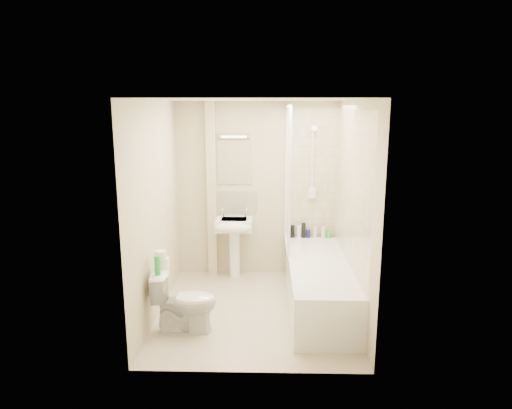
{
  "coord_description": "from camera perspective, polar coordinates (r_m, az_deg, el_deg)",
  "views": [
    {
      "loc": [
        0.14,
        -4.92,
        2.35
      ],
      "look_at": [
        0.01,
        0.2,
        1.22
      ],
      "focal_mm": 32.0,
      "sensor_mm": 36.0,
      "label": 1
    }
  ],
  "objects": [
    {
      "name": "bottle_white_a",
      "position": [
        6.33,
        5.38,
        -3.38
      ],
      "size": [
        0.06,
        0.06,
        0.17
      ],
      "primitive_type": "cylinder",
      "color": "white",
      "rests_on": "bathtub"
    },
    {
      "name": "bottle_black_b",
      "position": [
        6.33,
        5.96,
        -3.22
      ],
      "size": [
        0.05,
        0.05,
        0.21
      ],
      "primitive_type": "cylinder",
      "color": "black",
      "rests_on": "bathtub"
    },
    {
      "name": "pipe_boxing",
      "position": [
        6.26,
        -5.56,
        1.75
      ],
      "size": [
        0.12,
        0.12,
        2.4
      ],
      "primitive_type": "cube",
      "color": "beige",
      "rests_on": "ground"
    },
    {
      "name": "floor",
      "position": [
        5.45,
        -0.18,
        -13.14
      ],
      "size": [
        2.5,
        2.5,
        0.0
      ],
      "primitive_type": "plane",
      "color": "beige",
      "rests_on": "ground"
    },
    {
      "name": "bottle_white_b",
      "position": [
        6.36,
        8.41,
        -3.44
      ],
      "size": [
        0.06,
        0.06,
        0.16
      ],
      "primitive_type": "cylinder",
      "color": "silver",
      "rests_on": "bathtub"
    },
    {
      "name": "bottle_black_a",
      "position": [
        6.32,
        4.58,
        -3.37
      ],
      "size": [
        0.06,
        0.06,
        0.17
      ],
      "primitive_type": "cylinder",
      "color": "black",
      "rests_on": "bathtub"
    },
    {
      "name": "bottle_green",
      "position": [
        6.38,
        9.1,
        -3.76
      ],
      "size": [
        0.06,
        0.06,
        0.08
      ],
      "primitive_type": "cylinder",
      "color": "green",
      "rests_on": "bathtub"
    },
    {
      "name": "bathtub",
      "position": [
        5.49,
        7.83,
        -9.78
      ],
      "size": [
        0.7,
        2.1,
        0.55
      ],
      "color": "white",
      "rests_on": "ground"
    },
    {
      "name": "toilet_roll_upper",
      "position": [
        4.86,
        -11.82,
        -6.2
      ],
      "size": [
        0.12,
        0.12,
        0.09
      ],
      "primitive_type": "cylinder",
      "color": "white",
      "rests_on": "toilet_roll_lower"
    },
    {
      "name": "strip_light",
      "position": [
        6.16,
        -2.76,
        8.66
      ],
      "size": [
        0.42,
        0.07,
        0.07
      ],
      "primitive_type": "cube",
      "color": "silver",
      "rests_on": "wall_back"
    },
    {
      "name": "mirror",
      "position": [
        6.22,
        -2.71,
        5.27
      ],
      "size": [
        0.46,
        0.01,
        0.6
      ],
      "primitive_type": "cube",
      "color": "white",
      "rests_on": "wall_back"
    },
    {
      "name": "shower_screen",
      "position": [
        5.79,
        4.0,
        3.43
      ],
      "size": [
        0.04,
        0.92,
        1.8
      ],
      "color": "white",
      "rests_on": "bathtub"
    },
    {
      "name": "splashback",
      "position": [
        6.31,
        -2.65,
        0.31
      ],
      "size": [
        0.6,
        0.02,
        0.3
      ],
      "primitive_type": "cube",
      "color": "beige",
      "rests_on": "wall_back"
    },
    {
      "name": "tile_back",
      "position": [
        6.25,
        7.04,
        3.8
      ],
      "size": [
        0.7,
        0.01,
        1.75
      ],
      "primitive_type": "cube",
      "color": "beige",
      "rests_on": "wall_back"
    },
    {
      "name": "green_bottle",
      "position": [
        4.73,
        -12.24,
        -7.46
      ],
      "size": [
        0.06,
        0.06,
        0.2
      ],
      "primitive_type": "cylinder",
      "color": "green",
      "rests_on": "toilet"
    },
    {
      "name": "tile_right",
      "position": [
        5.22,
        11.88,
        1.93
      ],
      "size": [
        0.01,
        2.1,
        1.75
      ],
      "primitive_type": "cube",
      "color": "beige",
      "rests_on": "wall_right"
    },
    {
      "name": "bottle_blue",
      "position": [
        6.35,
        6.51,
        -3.64
      ],
      "size": [
        0.06,
        0.06,
        0.11
      ],
      "primitive_type": "cylinder",
      "color": "navy",
      "rests_on": "bathtub"
    },
    {
      "name": "toilet_roll_lower",
      "position": [
        4.92,
        -11.48,
        -7.17
      ],
      "size": [
        0.12,
        0.12,
        0.11
      ],
      "primitive_type": "cylinder",
      "color": "white",
      "rests_on": "toilet"
    },
    {
      "name": "wall_left",
      "position": [
        5.2,
        -12.4,
        -0.67
      ],
      "size": [
        0.02,
        2.5,
        2.4
      ],
      "primitive_type": "cube",
      "color": "beige",
      "rests_on": "ground"
    },
    {
      "name": "wall_back",
      "position": [
        6.27,
        0.14,
        1.83
      ],
      "size": [
        2.2,
        0.02,
        2.4
      ],
      "primitive_type": "cube",
      "color": "beige",
      "rests_on": "ground"
    },
    {
      "name": "wall_right",
      "position": [
        5.14,
        12.17,
        -0.81
      ],
      "size": [
        0.02,
        2.5,
        2.4
      ],
      "primitive_type": "cube",
      "color": "beige",
      "rests_on": "ground"
    },
    {
      "name": "pedestal_sink",
      "position": [
        6.18,
        -2.77,
        -3.4
      ],
      "size": [
        0.49,
        0.46,
        0.95
      ],
      "color": "white",
      "rests_on": "ground"
    },
    {
      "name": "toilet",
      "position": [
        4.94,
        -8.92,
        -11.87
      ],
      "size": [
        0.45,
        0.7,
        0.67
      ],
      "primitive_type": "imported",
      "rotation": [
        0.0,
        0.0,
        1.63
      ],
      "color": "white",
      "rests_on": "ground"
    },
    {
      "name": "bottle_cream",
      "position": [
        6.35,
        7.38,
        -3.44
      ],
      "size": [
        0.06,
        0.06,
        0.16
      ],
      "primitive_type": "cylinder",
      "color": "beige",
      "rests_on": "bathtub"
    },
    {
      "name": "shower_fixture",
      "position": [
        6.19,
        7.09,
        4.84
      ],
      "size": [
        0.1,
        0.16,
        0.99
      ],
      "color": "white",
      "rests_on": "wall_back"
    },
    {
      "name": "ceiling",
      "position": [
        4.92,
        -0.2,
        12.99
      ],
      "size": [
        2.2,
        2.5,
        0.02
      ],
      "primitive_type": "cube",
      "color": "white",
      "rests_on": "wall_back"
    }
  ]
}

